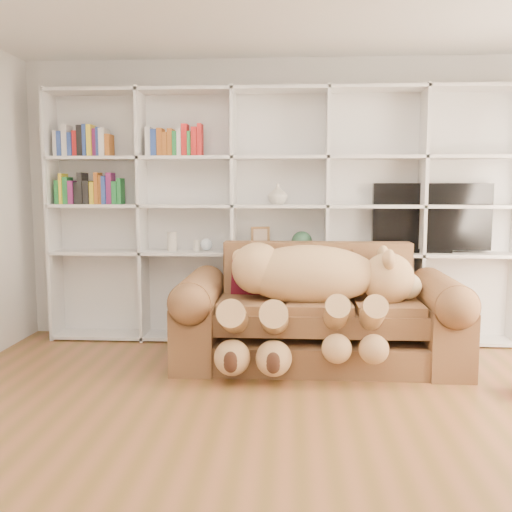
{
  "coord_description": "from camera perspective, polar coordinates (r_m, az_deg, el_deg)",
  "views": [
    {
      "loc": [
        0.12,
        -3.1,
        1.47
      ],
      "look_at": [
        -0.18,
        1.63,
        0.9
      ],
      "focal_mm": 40.0,
      "sensor_mm": 36.0,
      "label": 1
    }
  ],
  "objects": [
    {
      "name": "snow_globe",
      "position": [
        5.49,
        -4.98,
        1.15
      ],
      "size": [
        0.12,
        0.12,
        0.12
      ],
      "primitive_type": "sphere",
      "color": "silver",
      "rests_on": "bookshelf"
    },
    {
      "name": "green_vase",
      "position": [
        5.43,
        4.6,
        1.45
      ],
      "size": [
        0.2,
        0.2,
        0.2
      ],
      "primitive_type": "sphere",
      "color": "#2B533A",
      "rests_on": "bookshelf"
    },
    {
      "name": "tv",
      "position": [
        5.61,
        17.14,
        3.63
      ],
      "size": [
        1.1,
        0.18,
        0.65
      ],
      "color": "black",
      "rests_on": "bookshelf"
    },
    {
      "name": "sofa",
      "position": [
        4.87,
        6.21,
        -6.22
      ],
      "size": [
        2.35,
        1.01,
        0.99
      ],
      "color": "brown",
      "rests_on": "floor"
    },
    {
      "name": "figurine_short",
      "position": [
        5.51,
        -5.94,
        1.04
      ],
      "size": [
        0.07,
        0.07,
        0.11
      ],
      "primitive_type": "cylinder",
      "rotation": [
        0.0,
        0.0,
        -0.09
      ],
      "color": "silver",
      "rests_on": "bookshelf"
    },
    {
      "name": "bookshelf",
      "position": [
        5.47,
        -0.09,
        5.11
      ],
      "size": [
        4.43,
        0.35,
        2.4
      ],
      "color": "silver",
      "rests_on": "floor"
    },
    {
      "name": "shelf_vase",
      "position": [
        5.4,
        2.17,
        6.2
      ],
      "size": [
        0.19,
        0.19,
        0.19
      ],
      "primitive_type": "imported",
      "rotation": [
        0.0,
        0.0,
        0.06
      ],
      "color": "beige",
      "rests_on": "bookshelf"
    },
    {
      "name": "picture_frame",
      "position": [
        5.43,
        0.44,
        1.76
      ],
      "size": [
        0.18,
        0.08,
        0.23
      ],
      "primitive_type": "cube",
      "rotation": [
        0.0,
        0.0,
        0.33
      ],
      "color": "brown",
      "rests_on": "bookshelf"
    },
    {
      "name": "wall_front",
      "position": [
        0.62,
        -7.41,
        -4.31
      ],
      "size": [
        5.0,
        0.02,
        2.7
      ],
      "primitive_type": "cube",
      "color": "silver",
      "rests_on": "floor"
    },
    {
      "name": "floor",
      "position": [
        3.43,
        1.41,
        -18.54
      ],
      "size": [
        5.0,
        5.0,
        0.0
      ],
      "primitive_type": "plane",
      "color": "brown",
      "rests_on": "ground"
    },
    {
      "name": "wall_back",
      "position": [
        5.6,
        2.46,
        5.6
      ],
      "size": [
        5.0,
        0.02,
        2.7
      ],
      "primitive_type": "cube",
      "color": "silver",
      "rests_on": "floor"
    },
    {
      "name": "teddy_bear",
      "position": [
        4.62,
        5.47,
        -3.14
      ],
      "size": [
        1.64,
        0.93,
        0.95
      ],
      "rotation": [
        0.0,
        0.0,
        -0.06
      ],
      "color": "tan",
      "rests_on": "sofa"
    },
    {
      "name": "throw_pillow",
      "position": [
        4.98,
        -0.14,
        -2.13
      ],
      "size": [
        0.41,
        0.25,
        0.41
      ],
      "primitive_type": "cube",
      "rotation": [
        -0.24,
        0.0,
        -0.09
      ],
      "color": "#4E0D1C",
      "rests_on": "sofa"
    },
    {
      "name": "figurine_tall",
      "position": [
        5.55,
        -8.39,
        1.44
      ],
      "size": [
        0.1,
        0.1,
        0.18
      ],
      "primitive_type": "cylinder",
      "rotation": [
        0.0,
        0.0,
        0.14
      ],
      "color": "silver",
      "rests_on": "bookshelf"
    }
  ]
}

